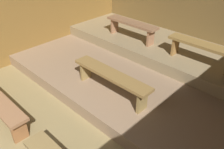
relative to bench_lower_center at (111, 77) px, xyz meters
name	(u,v)px	position (x,y,z in m)	size (l,w,h in m)	color
ground	(114,99)	(-0.09, 0.17, -0.63)	(6.14, 6.22, 0.08)	#8F7B4F
wall_back	(192,10)	(-0.09, 2.91, 0.54)	(6.14, 0.06, 2.25)	brown
wall_left	(32,11)	(-2.79, 0.17, 0.54)	(0.06, 6.22, 2.25)	brown
platform_lower	(144,73)	(-0.09, 1.12, -0.47)	(5.34, 3.51, 0.24)	#907458
platform_middle	(168,50)	(-0.09, 2.03, -0.22)	(5.34, 1.69, 0.24)	#8C7A58
bench_lower_center	(111,77)	(0.00, 0.00, 0.00)	(1.63, 0.29, 0.43)	olive
bench_middle_left	(132,25)	(-0.98, 1.72, 0.24)	(1.37, 0.29, 0.43)	#876043
bench_middle_right	(202,48)	(0.80, 1.72, 0.24)	(1.37, 0.29, 0.43)	olive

